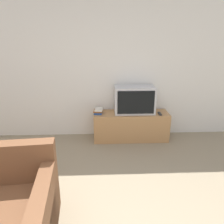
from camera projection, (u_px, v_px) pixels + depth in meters
name	position (u px, v px, depth m)	size (l,w,h in m)	color
wall_back	(91.00, 70.00, 4.08)	(9.00, 0.06, 2.60)	white
tv_stand	(131.00, 126.00, 4.19)	(1.40, 0.44, 0.53)	tan
television	(134.00, 100.00, 4.05)	(0.74, 0.40, 0.50)	silver
book_stack	(98.00, 111.00, 4.06)	(0.18, 0.22, 0.09)	#23478E
remote_on_stand	(160.00, 114.00, 4.02)	(0.05, 0.16, 0.02)	#2D2D2D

